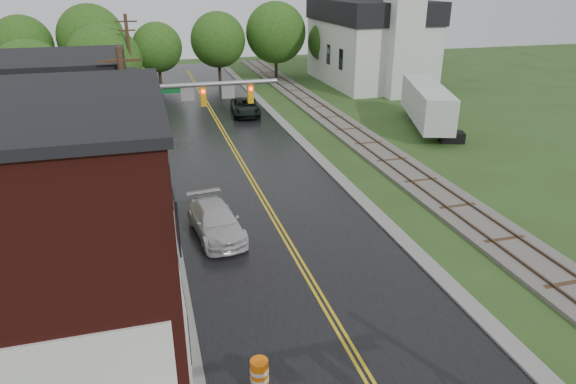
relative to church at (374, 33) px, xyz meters
name	(u,v)px	position (x,y,z in m)	size (l,w,h in m)	color
main_road	(243,166)	(-20.00, -23.74, -5.83)	(10.00, 90.00, 0.02)	black
curb_right	(299,139)	(-14.60, -18.74, -5.83)	(0.80, 70.00, 0.12)	gray
sidewalk_left	(151,206)	(-26.20, -28.74, -5.83)	(2.40, 50.00, 0.12)	gray
yellow_house	(51,153)	(-31.00, -27.74, -2.63)	(8.00, 7.00, 6.40)	tan
darkred_building	(87,126)	(-30.00, -18.74, -3.63)	(7.00, 6.00, 4.40)	#3F0F0C
church	(374,33)	(0.00, 0.00, 0.00)	(10.40, 18.40, 20.00)	silver
railroad	(353,133)	(-10.00, -18.74, -5.73)	(3.20, 80.00, 0.30)	#59544C
traffic_signal_far	(191,107)	(-23.47, -26.74, -0.86)	(7.34, 0.43, 7.20)	gray
utility_pole_b	(130,141)	(-26.80, -31.74, -1.11)	(1.80, 0.28, 9.00)	#382616
utility_pole_c	(131,67)	(-26.80, -9.74, -1.11)	(1.80, 0.28, 9.00)	#382616
tree_left_c	(33,83)	(-33.85, -13.84, -1.32)	(6.00, 6.00, 7.65)	black
tree_left_e	(107,63)	(-28.85, -7.84, -1.02)	(6.40, 6.40, 8.16)	black
suv_dark	(245,107)	(-17.16, -10.18, -5.10)	(2.45, 5.31, 1.48)	black
pickup_white	(216,221)	(-23.20, -33.19, -5.09)	(2.09, 5.13, 1.49)	silver
semi_trailer	(427,103)	(-3.47, -18.65, -3.69)	(5.81, 11.25, 3.57)	black
construction_barrel	(259,374)	(-23.38, -43.74, -5.33)	(0.57, 0.57, 1.01)	orange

